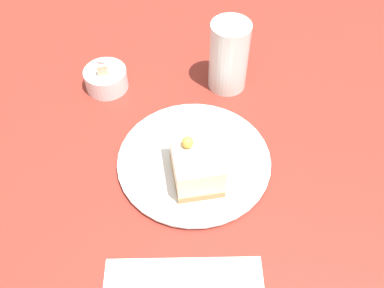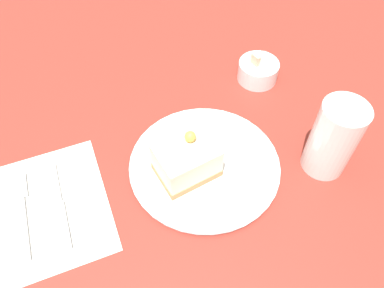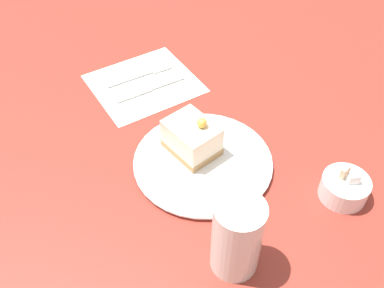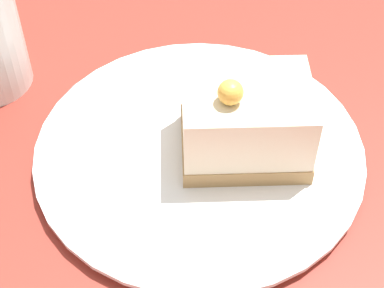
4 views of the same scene
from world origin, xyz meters
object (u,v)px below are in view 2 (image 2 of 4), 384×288
(knife, at_px, (61,211))
(fork, at_px, (22,207))
(sugar_bowl, at_px, (258,71))
(drinking_glass, at_px, (333,139))
(cake_slice, at_px, (186,160))
(plate, at_px, (204,165))

(knife, bearing_deg, fork, 152.96)
(sugar_bowl, relative_size, drinking_glass, 0.59)
(knife, bearing_deg, drinking_glass, -7.98)
(cake_slice, distance_m, sugar_bowl, 0.28)
(cake_slice, relative_size, knife, 0.66)
(sugar_bowl, bearing_deg, drinking_glass, -83.79)
(knife, bearing_deg, sugar_bowl, 21.92)
(plate, height_order, cake_slice, cake_slice)
(fork, height_order, drinking_glass, drinking_glass)
(cake_slice, height_order, drinking_glass, drinking_glass)
(cake_slice, distance_m, knife, 0.22)
(plate, xyz_separation_m, cake_slice, (-0.03, -0.00, 0.04))
(knife, distance_m, drinking_glass, 0.45)
(fork, height_order, sugar_bowl, sugar_bowl)
(cake_slice, distance_m, fork, 0.27)
(plate, xyz_separation_m, sugar_bowl, (0.17, 0.18, 0.01))
(fork, distance_m, drinking_glass, 0.51)
(knife, distance_m, sugar_bowl, 0.47)
(cake_slice, height_order, knife, cake_slice)
(sugar_bowl, bearing_deg, plate, -133.41)
(cake_slice, relative_size, drinking_glass, 0.80)
(cake_slice, bearing_deg, plate, -6.12)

